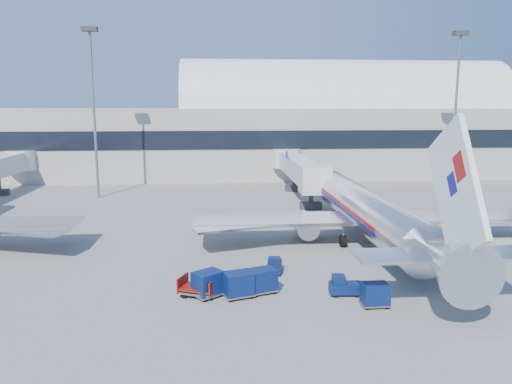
{
  "coord_description": "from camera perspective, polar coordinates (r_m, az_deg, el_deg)",
  "views": [
    {
      "loc": [
        -3.79,
        -38.85,
        12.48
      ],
      "look_at": [
        -0.21,
        6.0,
        4.68
      ],
      "focal_mm": 35.0,
      "sensor_mm": 36.0,
      "label": 1
    }
  ],
  "objects": [
    {
      "name": "ground",
      "position": [
        40.99,
        0.97,
        -7.89
      ],
      "size": [
        260.0,
        260.0,
        0.0
      ],
      "primitive_type": "plane",
      "color": "gray",
      "rests_on": "ground"
    },
    {
      "name": "terminal",
      "position": [
        95.45,
        -10.53,
        6.7
      ],
      "size": [
        170.0,
        28.15,
        21.0
      ],
      "color": "#B2AA9E",
      "rests_on": "ground"
    },
    {
      "name": "airliner_main",
      "position": [
        46.49,
        12.8,
        -2.27
      ],
      "size": [
        32.0,
        37.26,
        12.07
      ],
      "color": "silver",
      "rests_on": "ground"
    },
    {
      "name": "jetbridge_near",
      "position": [
        71.1,
        4.69,
        2.9
      ],
      "size": [
        4.4,
        27.5,
        6.25
      ],
      "color": "silver",
      "rests_on": "ground"
    },
    {
      "name": "mast_west",
      "position": [
        70.77,
        -18.16,
        11.23
      ],
      "size": [
        2.0,
        1.2,
        22.6
      ],
      "color": "slate",
      "rests_on": "ground"
    },
    {
      "name": "mast_east",
      "position": [
        76.73,
        21.98,
        10.87
      ],
      "size": [
        2.0,
        1.2,
        22.6
      ],
      "color": "slate",
      "rests_on": "ground"
    },
    {
      "name": "barrier_near",
      "position": [
        47.84,
        22.82,
        -5.52
      ],
      "size": [
        3.0,
        0.55,
        0.9
      ],
      "primitive_type": "cube",
      "color": "#9E9E96",
      "rests_on": "ground"
    },
    {
      "name": "barrier_mid",
      "position": [
        49.43,
        26.24,
        -5.28
      ],
      "size": [
        3.0,
        0.55,
        0.9
      ],
      "primitive_type": "cube",
      "color": "#9E9E96",
      "rests_on": "ground"
    },
    {
      "name": "tug_lead",
      "position": [
        34.31,
        10.02,
        -10.54
      ],
      "size": [
        2.16,
        1.18,
        1.37
      ],
      "rotation": [
        0.0,
        0.0,
        -0.07
      ],
      "color": "#091847",
      "rests_on": "ground"
    },
    {
      "name": "tug_right",
      "position": [
        40.97,
        21.09,
        -7.5
      ],
      "size": [
        2.71,
        2.53,
        1.62
      ],
      "rotation": [
        0.0,
        0.0,
        -0.68
      ],
      "color": "#091847",
      "rests_on": "ground"
    },
    {
      "name": "tug_left",
      "position": [
        38.02,
        2.1,
        -8.37
      ],
      "size": [
        1.38,
        2.19,
        1.33
      ],
      "rotation": [
        0.0,
        0.0,
        1.38
      ],
      "color": "#091847",
      "rests_on": "ground"
    },
    {
      "name": "cart_train_a",
      "position": [
        34.1,
        0.69,
        -10.05
      ],
      "size": [
        2.25,
        1.99,
        1.65
      ],
      "rotation": [
        0.0,
        0.0,
        0.36
      ],
      "color": "#091847",
      "rests_on": "ground"
    },
    {
      "name": "cart_train_b",
      "position": [
        33.35,
        -2.06,
        -10.48
      ],
      "size": [
        2.28,
        2.0,
        1.69
      ],
      "rotation": [
        0.0,
        0.0,
        0.32
      ],
      "color": "#091847",
      "rests_on": "ground"
    },
    {
      "name": "cart_train_c",
      "position": [
        33.58,
        -5.48,
        -10.35
      ],
      "size": [
        2.45,
        2.36,
        1.72
      ],
      "rotation": [
        0.0,
        0.0,
        0.65
      ],
      "color": "#091847",
      "rests_on": "ground"
    },
    {
      "name": "cart_solo_near",
      "position": [
        32.81,
        13.45,
        -11.3
      ],
      "size": [
        1.73,
        1.34,
        1.49
      ],
      "rotation": [
        0.0,
        0.0,
        0.03
      ],
      "color": "#091847",
      "rests_on": "ground"
    },
    {
      "name": "cart_solo_far",
      "position": [
        39.54,
        22.04,
        -7.8
      ],
      "size": [
        2.28,
        1.85,
        1.85
      ],
      "rotation": [
        0.0,
        0.0,
        0.12
      ],
      "color": "#091847",
      "rests_on": "ground"
    },
    {
      "name": "cart_open_red",
      "position": [
        33.84,
        -6.55,
        -11.03
      ],
      "size": [
        2.86,
        2.49,
        0.64
      ],
      "rotation": [
        0.0,
        0.0,
        -0.4
      ],
      "color": "slate",
      "rests_on": "ground"
    }
  ]
}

